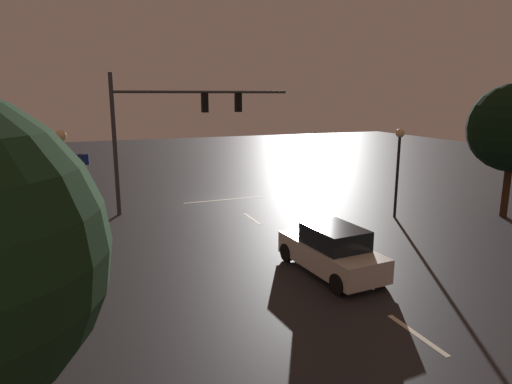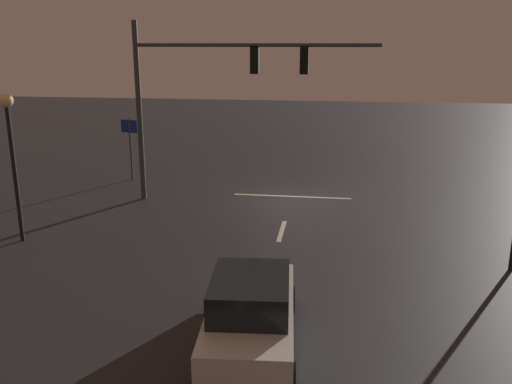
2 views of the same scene
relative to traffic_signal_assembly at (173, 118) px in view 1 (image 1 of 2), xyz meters
The scene contains 10 objects.
ground_plane 5.88m from the traffic_signal_assembly, 166.92° to the right, with size 80.00×80.00×0.00m, color #232326.
traffic_signal_assembly is the anchor object (origin of this frame).
lane_dash_far 6.69m from the traffic_signal_assembly, 133.73° to the left, with size 2.20×0.16×0.01m, color beige.
lane_dash_mid 10.95m from the traffic_signal_assembly, 108.66° to the left, with size 2.20×0.16×0.01m, color beige.
lane_dash_near 16.35m from the traffic_signal_assembly, 101.59° to the left, with size 2.20×0.16×0.01m, color beige.
stop_bar 5.95m from the traffic_signal_assembly, 159.21° to the right, with size 5.00×0.16×0.01m, color beige.
car_approaching 12.02m from the traffic_signal_assembly, 106.51° to the left, with size 2.21×4.48×1.70m.
street_lamp_left_kerb 11.65m from the traffic_signal_assembly, 150.48° to the left, with size 0.44×0.44×4.49m.
street_lamp_right_kerb 7.74m from the traffic_signal_assembly, 45.68° to the left, with size 0.44×0.44×4.84m.
route_sign 6.29m from the traffic_signal_assembly, 33.34° to the right, with size 0.88×0.29×2.91m.
Camera 1 is at (7.77, 24.29, 6.10)m, focal length 31.34 mm.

